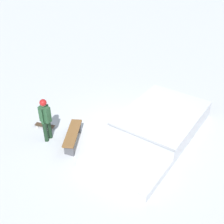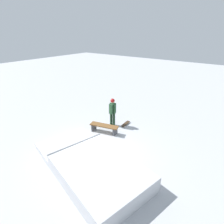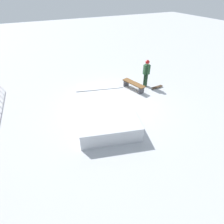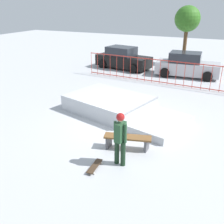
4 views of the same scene
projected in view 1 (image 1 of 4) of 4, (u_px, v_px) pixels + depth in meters
The scene contains 5 objects.
ground_plane at pixel (125, 138), 10.61m from camera, with size 60.00×60.00×0.00m, color #B7BABF.
skate_ramp at pixel (156, 126), 10.69m from camera, with size 5.88×3.86×0.74m.
skater at pixel (45, 117), 10.00m from camera, with size 0.44×0.40×1.73m.
skateboard at pixel (45, 125), 11.14m from camera, with size 0.31×0.81×0.09m.
park_bench at pixel (73, 135), 10.18m from camera, with size 1.65×0.81×0.48m.
Camera 1 is at (7.91, 2.42, 6.73)m, focal length 45.35 mm.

